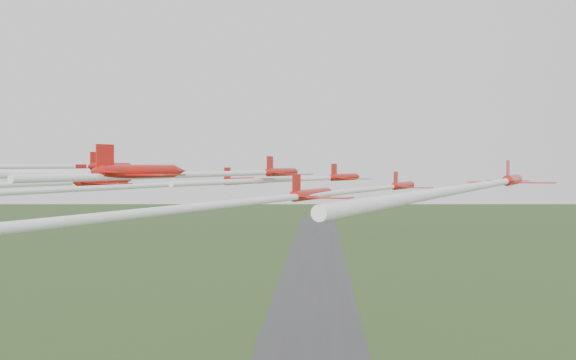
{
  "coord_description": "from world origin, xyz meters",
  "views": [
    {
      "loc": [
        3.24,
        -92.92,
        61.11
      ],
      "look_at": [
        -1.32,
        -4.1,
        59.02
      ],
      "focal_mm": 40.0,
      "sensor_mm": 36.0,
      "label": 1
    }
  ],
  "objects_px": {
    "jet_row4_right": "(239,202)",
    "jet_row4_left": "(34,184)",
    "jet_row2_left": "(189,184)",
    "jet_row3_right": "(492,184)",
    "jet_row2_right": "(372,189)",
    "jet_row3_left": "(39,167)",
    "jet_row3_mid": "(240,173)",
    "jet_lead": "(314,178)"
  },
  "relations": [
    {
      "from": "jet_row2_right",
      "to": "jet_row3_mid",
      "type": "relative_size",
      "value": 1.06
    },
    {
      "from": "jet_lead",
      "to": "jet_row3_mid",
      "type": "height_order",
      "value": "jet_row3_mid"
    },
    {
      "from": "jet_lead",
      "to": "jet_row3_right",
      "type": "bearing_deg",
      "value": -41.39
    },
    {
      "from": "jet_row2_left",
      "to": "jet_lead",
      "type": "bearing_deg",
      "value": 47.81
    },
    {
      "from": "jet_row3_left",
      "to": "jet_row3_mid",
      "type": "xyz_separation_m",
      "value": [
        25.83,
        -4.95,
        -0.73
      ]
    },
    {
      "from": "jet_row3_left",
      "to": "jet_row3_mid",
      "type": "relative_size",
      "value": 1.12
    },
    {
      "from": "jet_row2_left",
      "to": "jet_row3_right",
      "type": "xyz_separation_m",
      "value": [
        32.97,
        -31.6,
        0.96
      ]
    },
    {
      "from": "jet_row2_right",
      "to": "jet_row3_right",
      "type": "bearing_deg",
      "value": -44.93
    },
    {
      "from": "jet_row2_right",
      "to": "jet_row4_left",
      "type": "xyz_separation_m",
      "value": [
        -36.88,
        -10.37,
        0.88
      ]
    },
    {
      "from": "jet_row4_right",
      "to": "jet_row4_left",
      "type": "bearing_deg",
      "value": 165.04
    },
    {
      "from": "jet_lead",
      "to": "jet_row4_right",
      "type": "relative_size",
      "value": 0.83
    },
    {
      "from": "jet_row4_left",
      "to": "jet_row4_right",
      "type": "bearing_deg",
      "value": -15.87
    },
    {
      "from": "jet_row3_mid",
      "to": "jet_lead",
      "type": "bearing_deg",
      "value": 90.83
    },
    {
      "from": "jet_lead",
      "to": "jet_row3_right",
      "type": "height_order",
      "value": "jet_row3_right"
    },
    {
      "from": "jet_row3_left",
      "to": "jet_row3_mid",
      "type": "bearing_deg",
      "value": 8.73
    },
    {
      "from": "jet_row4_left",
      "to": "jet_row4_right",
      "type": "height_order",
      "value": "jet_row4_left"
    },
    {
      "from": "jet_row3_mid",
      "to": "jet_row4_right",
      "type": "distance_m",
      "value": 24.8
    },
    {
      "from": "jet_row2_right",
      "to": "jet_row3_mid",
      "type": "distance_m",
      "value": 16.1
    },
    {
      "from": "jet_row2_right",
      "to": "jet_lead",
      "type": "bearing_deg",
      "value": 134.04
    },
    {
      "from": "jet_row2_right",
      "to": "jet_row4_right",
      "type": "distance_m",
      "value": 31.43
    },
    {
      "from": "jet_row4_left",
      "to": "jet_row2_right",
      "type": "bearing_deg",
      "value": 36.94
    },
    {
      "from": "jet_lead",
      "to": "jet_row4_left",
      "type": "relative_size",
      "value": 0.97
    },
    {
      "from": "jet_row2_right",
      "to": "jet_row4_right",
      "type": "bearing_deg",
      "value": -90.01
    },
    {
      "from": "jet_row2_left",
      "to": "jet_row3_right",
      "type": "relative_size",
      "value": 1.04
    },
    {
      "from": "jet_row4_right",
      "to": "jet_row2_right",
      "type": "bearing_deg",
      "value": 88.88
    },
    {
      "from": "jet_lead",
      "to": "jet_row2_left",
      "type": "relative_size",
      "value": 0.8
    },
    {
      "from": "jet_row2_left",
      "to": "jet_row2_right",
      "type": "height_order",
      "value": "jet_row2_left"
    },
    {
      "from": "jet_row3_left",
      "to": "jet_row4_right",
      "type": "distance_m",
      "value": 41.31
    },
    {
      "from": "jet_row3_left",
      "to": "jet_row3_right",
      "type": "distance_m",
      "value": 54.51
    },
    {
      "from": "jet_row4_right",
      "to": "jet_row3_mid",
      "type": "bearing_deg",
      "value": 119.06
    },
    {
      "from": "jet_lead",
      "to": "jet_row4_right",
      "type": "xyz_separation_m",
      "value": [
        -5.32,
        -47.59,
        -0.86
      ]
    },
    {
      "from": "jet_row4_left",
      "to": "jet_row4_right",
      "type": "distance_m",
      "value": 30.68
    },
    {
      "from": "jet_row3_left",
      "to": "jet_row2_left",
      "type": "bearing_deg",
      "value": 49.02
    },
    {
      "from": "jet_row3_left",
      "to": "jet_row3_right",
      "type": "xyz_separation_m",
      "value": [
        49.81,
        -22.09,
        -1.39
      ]
    },
    {
      "from": "jet_row3_left",
      "to": "jet_row4_left",
      "type": "height_order",
      "value": "jet_row3_left"
    },
    {
      "from": "jet_row2_right",
      "to": "jet_row3_left",
      "type": "distance_m",
      "value": 41.31
    },
    {
      "from": "jet_row2_right",
      "to": "jet_row3_mid",
      "type": "height_order",
      "value": "jet_row3_mid"
    },
    {
      "from": "jet_lead",
      "to": "jet_row2_right",
      "type": "xyz_separation_m",
      "value": [
        7.1,
        -18.71,
        -0.87
      ]
    },
    {
      "from": "jet_lead",
      "to": "jet_row2_right",
      "type": "height_order",
      "value": "jet_lead"
    },
    {
      "from": "jet_row3_right",
      "to": "jet_row2_left",
      "type": "bearing_deg",
      "value": 159.42
    },
    {
      "from": "jet_row3_right",
      "to": "jet_row2_right",
      "type": "bearing_deg",
      "value": 135.01
    },
    {
      "from": "jet_row2_left",
      "to": "jet_row4_right",
      "type": "xyz_separation_m",
      "value": [
        11.96,
        -39.01,
        -0.3
      ]
    }
  ]
}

